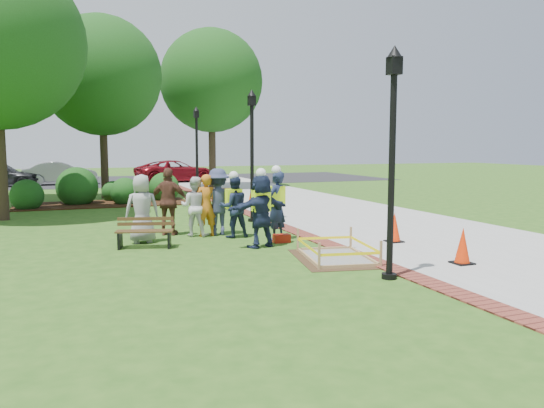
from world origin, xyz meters
name	(u,v)px	position (x,y,z in m)	size (l,w,h in m)	color
ground	(270,253)	(0.00, 0.00, 0.00)	(100.00, 100.00, 0.00)	#285116
sidewalk	(297,202)	(5.00, 10.00, 0.01)	(6.00, 60.00, 0.02)	#9E9E99
brick_edging	(225,205)	(1.75, 10.00, 0.01)	(0.50, 60.00, 0.03)	maroon
mulch_bed	(104,204)	(-3.00, 12.00, 0.02)	(7.00, 3.00, 0.05)	#381E0F
parking_lot	(136,181)	(0.00, 27.00, 0.00)	(36.00, 12.00, 0.01)	black
wet_concrete_pad	(336,248)	(1.14, -1.09, 0.23)	(2.09, 2.57, 0.55)	#47331E
bench_near	(145,238)	(-2.63, 1.66, 0.23)	(1.42, 0.78, 0.73)	brown
bench_far	(219,203)	(1.11, 8.55, 0.26)	(1.55, 0.68, 0.81)	brown
cone_front	(463,247)	(3.33, -2.54, 0.38)	(0.40, 0.40, 0.79)	black
cone_back	(394,228)	(3.44, 0.11, 0.38)	(0.39, 0.39, 0.78)	black
cone_far	(252,195)	(2.95, 10.08, 0.38)	(0.40, 0.40, 0.80)	black
toolbox	(282,238)	(0.75, 1.16, 0.11)	(0.43, 0.23, 0.21)	#98190B
lamp_near	(392,145)	(1.25, -3.00, 2.48)	(0.28, 0.28, 4.26)	black
lamp_mid	(252,145)	(1.25, 5.00, 2.48)	(0.28, 0.28, 4.26)	black
lamp_far	(197,145)	(1.25, 13.00, 2.48)	(0.28, 0.28, 4.26)	black
tree_back	(101,76)	(-2.77, 14.68, 5.65)	(5.49, 5.49, 8.40)	#3D2D1E
tree_right	(211,81)	(3.51, 18.95, 6.15)	(5.90, 5.90, 9.12)	#3D2D1E
shrub_a	(28,209)	(-5.88, 11.24, 0.00)	(1.26, 1.26, 1.26)	#1A4513
shrub_b	(78,204)	(-4.03, 12.34, 0.00)	(1.71, 1.71, 1.71)	#1A4513
shrub_c	(125,204)	(-2.14, 11.73, 0.00)	(1.22, 1.22, 1.22)	#1A4513
shrub_d	(164,201)	(-0.35, 12.67, 0.00)	(1.36, 1.36, 1.36)	#1A4513
shrub_e	(113,201)	(-2.52, 13.22, 0.00)	(0.98, 0.98, 0.98)	#1A4513
casual_person_a	(142,209)	(-2.59, 2.38, 0.88)	(0.57, 0.37, 1.75)	#999999
casual_person_b	(206,205)	(-0.84, 2.77, 0.85)	(0.56, 0.37, 1.70)	#BF6616
casual_person_c	(195,207)	(-1.11, 2.90, 0.81)	(0.62, 0.54, 1.63)	silver
casual_person_d	(169,202)	(-1.74, 3.31, 0.93)	(0.70, 0.61, 1.86)	#573123
casual_person_e	(218,202)	(-0.46, 2.87, 0.92)	(0.63, 0.44, 1.84)	#2F3653
hivis_worker_a	(261,208)	(0.05, 0.76, 0.96)	(0.65, 0.50, 1.94)	#16263B
hivis_worker_b	(276,203)	(0.75, 1.54, 0.97)	(0.69, 0.65, 1.96)	#1D254B
hivis_worker_c	(234,205)	(-0.17, 2.33, 0.90)	(0.53, 0.35, 1.80)	#1B1C48
parked_car_a	(0,187)	(-8.26, 24.25, 0.00)	(4.96, 2.15, 1.62)	#232325
parked_car_b	(60,185)	(-4.91, 24.71, 0.00)	(4.88, 2.12, 1.59)	#9B9BA0
parked_car_c	(176,182)	(2.36, 24.43, 0.00)	(4.93, 2.15, 1.61)	maroon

